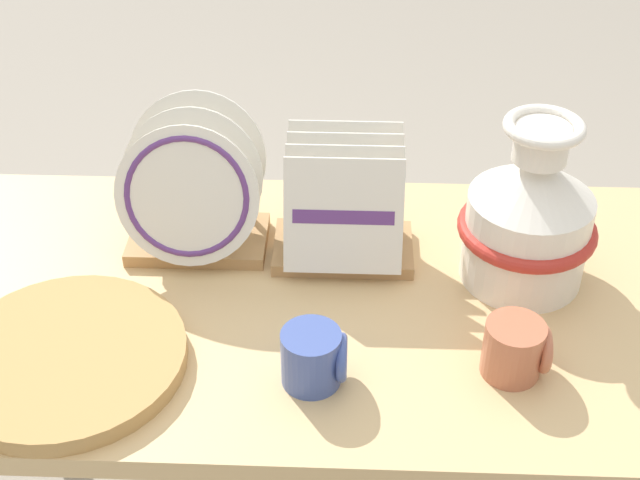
{
  "coord_description": "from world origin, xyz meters",
  "views": [
    {
      "loc": [
        0.04,
        -1.05,
        1.63
      ],
      "look_at": [
        0.0,
        0.0,
        0.84
      ],
      "focal_mm": 50.0,
      "sensor_mm": 36.0,
      "label": 1
    }
  ],
  "objects_px": {
    "wicker_charger_stack": "(67,358)",
    "mug_cobalt_glaze": "(314,357)",
    "mug_terracotta_glaze": "(516,349)",
    "dish_rack_square_plates": "(344,218)",
    "ceramic_vase": "(529,216)",
    "dish_rack_round_plates": "(194,201)"
  },
  "relations": [
    {
      "from": "dish_rack_round_plates",
      "to": "mug_cobalt_glaze",
      "type": "relative_size",
      "value": 2.66
    },
    {
      "from": "ceramic_vase",
      "to": "mug_terracotta_glaze",
      "type": "distance_m",
      "value": 0.23
    },
    {
      "from": "dish_rack_round_plates",
      "to": "wicker_charger_stack",
      "type": "relative_size",
      "value": 0.72
    },
    {
      "from": "wicker_charger_stack",
      "to": "dish_rack_square_plates",
      "type": "bearing_deg",
      "value": 35.48
    },
    {
      "from": "ceramic_vase",
      "to": "mug_terracotta_glaze",
      "type": "xyz_separation_m",
      "value": [
        -0.04,
        -0.21,
        -0.07
      ]
    },
    {
      "from": "ceramic_vase",
      "to": "dish_rack_square_plates",
      "type": "relative_size",
      "value": 1.23
    },
    {
      "from": "dish_rack_square_plates",
      "to": "wicker_charger_stack",
      "type": "distance_m",
      "value": 0.47
    },
    {
      "from": "ceramic_vase",
      "to": "dish_rack_round_plates",
      "type": "height_order",
      "value": "ceramic_vase"
    },
    {
      "from": "dish_rack_round_plates",
      "to": "mug_cobalt_glaze",
      "type": "bearing_deg",
      "value": -54.94
    },
    {
      "from": "mug_terracotta_glaze",
      "to": "dish_rack_square_plates",
      "type": "bearing_deg",
      "value": 132.95
    },
    {
      "from": "dish_rack_square_plates",
      "to": "wicker_charger_stack",
      "type": "height_order",
      "value": "dish_rack_square_plates"
    },
    {
      "from": "wicker_charger_stack",
      "to": "mug_cobalt_glaze",
      "type": "height_order",
      "value": "mug_cobalt_glaze"
    },
    {
      "from": "ceramic_vase",
      "to": "dish_rack_square_plates",
      "type": "distance_m",
      "value": 0.29
    },
    {
      "from": "dish_rack_square_plates",
      "to": "dish_rack_round_plates",
      "type": "bearing_deg",
      "value": 178.79
    },
    {
      "from": "dish_rack_square_plates",
      "to": "mug_cobalt_glaze",
      "type": "relative_size",
      "value": 2.49
    },
    {
      "from": "wicker_charger_stack",
      "to": "mug_terracotta_glaze",
      "type": "height_order",
      "value": "mug_terracotta_glaze"
    },
    {
      "from": "wicker_charger_stack",
      "to": "mug_cobalt_glaze",
      "type": "distance_m",
      "value": 0.35
    },
    {
      "from": "ceramic_vase",
      "to": "wicker_charger_stack",
      "type": "bearing_deg",
      "value": -161.09
    },
    {
      "from": "wicker_charger_stack",
      "to": "mug_terracotta_glaze",
      "type": "relative_size",
      "value": 3.71
    },
    {
      "from": "ceramic_vase",
      "to": "dish_rack_square_plates",
      "type": "xyz_separation_m",
      "value": [
        -0.28,
        0.05,
        -0.04
      ]
    },
    {
      "from": "mug_cobalt_glaze",
      "to": "ceramic_vase",
      "type": "bearing_deg",
      "value": 37.52
    },
    {
      "from": "dish_rack_square_plates",
      "to": "mug_terracotta_glaze",
      "type": "xyz_separation_m",
      "value": [
        0.24,
        -0.26,
        -0.03
      ]
    }
  ]
}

